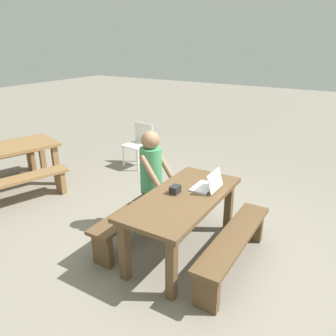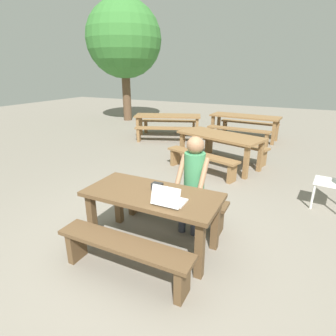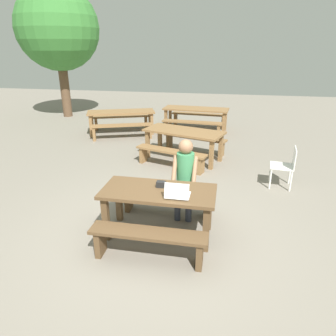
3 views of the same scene
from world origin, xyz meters
The scene contains 18 objects.
ground_plane centered at (0.00, 0.00, 0.00)m, with size 30.00×30.00×0.00m, color gray.
picnic_table_front centered at (0.00, 0.00, 0.61)m, with size 1.64×0.76×0.73m.
bench_near centered at (0.00, -0.63, 0.32)m, with size 1.55×0.30×0.44m.
bench_far centered at (0.00, 0.63, 0.32)m, with size 1.55×0.30×0.44m.
laptop centered at (0.30, -0.16, 0.79)m, with size 0.33×0.29×0.23m.
small_pouch centered at (0.01, 0.11, 0.78)m, with size 0.13×0.09×0.09m.
person_seated centered at (0.30, 0.59, 0.77)m, with size 0.39×0.40×1.32m.
plastic_chair centered at (2.11, 2.13, 0.46)m, with size 0.49×0.49×0.83m.
picnic_table_mid centered at (-0.12, 3.36, 0.64)m, with size 2.08×1.37×0.74m.
bench_mid_south centered at (-0.32, 2.73, 0.32)m, with size 1.74×0.82×0.43m.
bench_mid_north centered at (0.09, 3.99, 0.32)m, with size 1.74×0.82×0.43m.
picnic_table_rear centered at (-2.42, 5.39, 0.63)m, with size 2.22×1.43×0.74m.
bench_rear_south centered at (-2.20, 4.79, 0.35)m, with size 1.87×0.94×0.46m.
bench_rear_north centered at (-2.65, 5.99, 0.35)m, with size 1.87×0.94×0.46m.
picnic_table_distant centered at (-0.13, 6.23, 0.65)m, with size 2.16×0.92×0.76m.
bench_distant_south centered at (-0.18, 5.60, 0.35)m, with size 1.92×0.45×0.46m.
bench_distant_north centered at (-0.08, 6.87, 0.35)m, with size 1.92×0.45×0.46m.
tree_left centered at (-5.47, 7.56, 3.25)m, with size 3.05×3.05×4.80m.
Camera 3 is at (0.89, -3.90, 2.66)m, focal length 32.97 mm.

